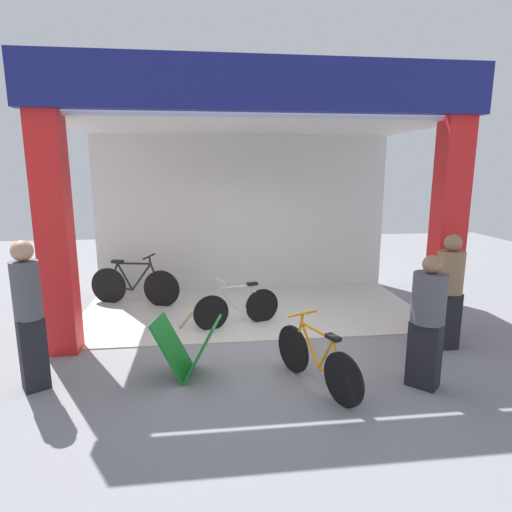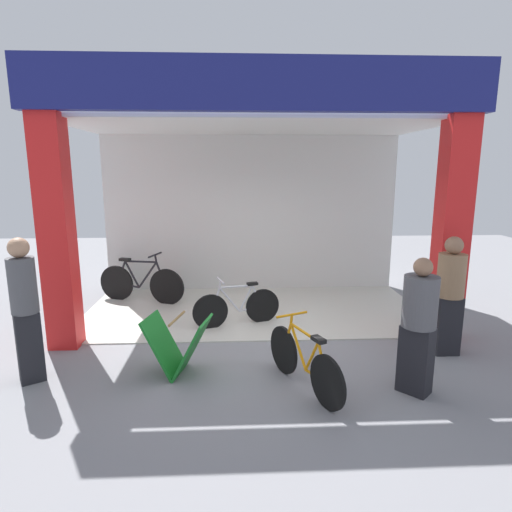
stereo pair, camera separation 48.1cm
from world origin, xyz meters
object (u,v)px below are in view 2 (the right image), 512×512
object	(u,v)px
pedestrian_2	(449,294)
bicycle_inside_0	(141,283)
bicycle_inside_1	(237,307)
sandwich_board_sign	(178,346)
bicycle_parked_0	(304,362)
pedestrian_1	(419,324)
pedestrian_0	(25,309)

from	to	relation	value
pedestrian_2	bicycle_inside_0	bearing A→B (deg)	151.92
bicycle_inside_1	sandwich_board_sign	size ratio (longest dim) A/B	1.61
bicycle_parked_0	sandwich_board_sign	bearing A→B (deg)	163.38
bicycle_inside_0	bicycle_parked_0	size ratio (longest dim) A/B	1.20
pedestrian_1	pedestrian_0	bearing A→B (deg)	173.92
bicycle_inside_1	pedestrian_1	bearing A→B (deg)	-47.34
pedestrian_2	pedestrian_0	bearing A→B (deg)	-174.36
bicycle_inside_0	sandwich_board_sign	world-z (taller)	bicycle_inside_0
bicycle_inside_1	pedestrian_1	size ratio (longest dim) A/B	0.89
pedestrian_1	pedestrian_2	xyz separation A→B (m)	(0.85, 1.01, 0.04)
bicycle_parked_0	pedestrian_2	xyz separation A→B (m)	(2.10, 0.89, 0.52)
bicycle_inside_1	sandwich_board_sign	bearing A→B (deg)	-114.38
bicycle_inside_1	sandwich_board_sign	xyz separation A→B (m)	(-0.74, -1.62, 0.05)
bicycle_inside_0	pedestrian_1	xyz separation A→B (m)	(3.84, -3.51, 0.43)
bicycle_inside_1	pedestrian_1	distance (m)	3.01
bicycle_inside_0	sandwich_board_sign	distance (m)	3.14
pedestrian_0	pedestrian_2	xyz separation A→B (m)	(5.34, 0.53, -0.05)
sandwich_board_sign	pedestrian_0	world-z (taller)	pedestrian_0
pedestrian_0	pedestrian_1	distance (m)	4.52
pedestrian_0	pedestrian_1	world-z (taller)	pedestrian_0
bicycle_inside_1	bicycle_parked_0	size ratio (longest dim) A/B	1.00
bicycle_inside_1	bicycle_parked_0	world-z (taller)	bicycle_parked_0
bicycle_parked_0	bicycle_inside_1	bearing A→B (deg)	110.18
bicycle_parked_0	pedestrian_2	distance (m)	2.34
bicycle_parked_0	pedestrian_0	xyz separation A→B (m)	(-3.24, 0.36, 0.57)
bicycle_parked_0	pedestrian_2	bearing A→B (deg)	22.93
bicycle_inside_0	pedestrian_1	distance (m)	5.22
bicycle_inside_1	pedestrian_2	distance (m)	3.14
sandwich_board_sign	pedestrian_0	size ratio (longest dim) A/B	0.50
bicycle_inside_0	pedestrian_2	world-z (taller)	pedestrian_2
sandwich_board_sign	pedestrian_1	bearing A→B (deg)	-11.57
bicycle_parked_0	pedestrian_0	distance (m)	3.31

